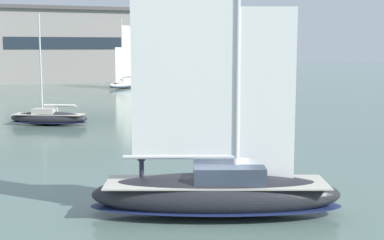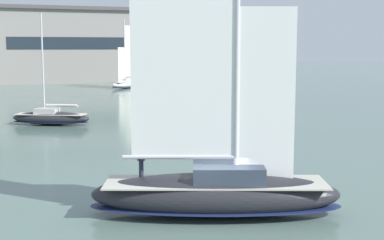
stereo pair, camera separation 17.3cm
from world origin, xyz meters
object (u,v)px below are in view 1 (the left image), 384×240
object	(u,v)px
sailboat_moored_near_marina	(49,118)
tree_shore_left	(180,28)
sailboat_moored_mid_channel	(147,98)
sailboat_main	(216,189)
sailboat_moored_far_slip	(125,83)

from	to	relation	value
sailboat_moored_near_marina	tree_shore_left	bearing A→B (deg)	61.48
sailboat_moored_mid_channel	sailboat_main	bearing A→B (deg)	-101.72
sailboat_main	sailboat_moored_far_slip	bearing A→B (deg)	80.20
sailboat_moored_near_marina	sailboat_moored_far_slip	xyz separation A→B (m)	(16.73, 41.84, 0.27)
sailboat_moored_mid_channel	sailboat_moored_near_marina	bearing A→B (deg)	-129.73
sailboat_main	sailboat_moored_near_marina	xyz separation A→B (m)	(-4.31, 30.06, -0.46)
tree_shore_left	sailboat_moored_mid_channel	bearing A→B (deg)	-113.64
sailboat_moored_mid_channel	tree_shore_left	bearing A→B (deg)	66.36
sailboat_moored_mid_channel	sailboat_moored_far_slip	world-z (taller)	sailboat_moored_far_slip
sailboat_main	sailboat_moored_near_marina	distance (m)	30.37
sailboat_main	sailboat_moored_mid_channel	xyz separation A→B (m)	(9.74, 46.96, -0.55)
sailboat_moored_near_marina	sailboat_moored_mid_channel	size ratio (longest dim) A/B	1.15
tree_shore_left	sailboat_main	xyz separation A→B (m)	(-29.90, -93.03, -10.15)
tree_shore_left	sailboat_moored_far_slip	size ratio (longest dim) A/B	1.35
tree_shore_left	sailboat_moored_far_slip	world-z (taller)	tree_shore_left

